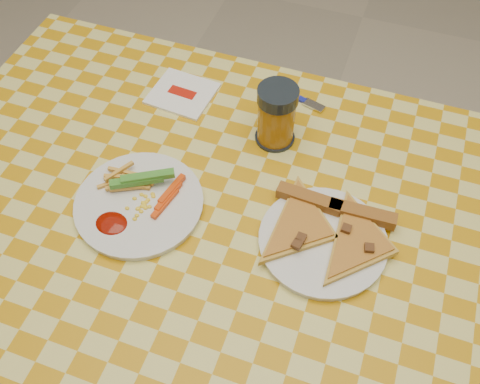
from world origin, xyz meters
name	(u,v)px	position (x,y,z in m)	size (l,w,h in m)	color
ground	(237,371)	(0.00, 0.00, 0.00)	(8.00, 8.00, 0.00)	#C1B49B
table	(236,252)	(0.00, 0.00, 0.68)	(1.28, 0.88, 0.76)	silver
plate_left	(139,204)	(-0.18, -0.01, 0.76)	(0.23, 0.23, 0.01)	silver
plate_right	(323,242)	(0.15, 0.02, 0.76)	(0.22, 0.22, 0.01)	silver
fries_veggies	(137,191)	(-0.19, 0.01, 0.78)	(0.17, 0.16, 0.04)	gold
pizza_slices	(328,230)	(0.15, 0.04, 0.78)	(0.25, 0.23, 0.02)	gold
drink_glass	(276,116)	(0.00, 0.23, 0.82)	(0.08, 0.08, 0.13)	black
napkin	(182,93)	(-0.22, 0.29, 0.76)	(0.14, 0.13, 0.01)	white
fork	(294,96)	(0.00, 0.36, 0.76)	(0.14, 0.06, 0.01)	#161E99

